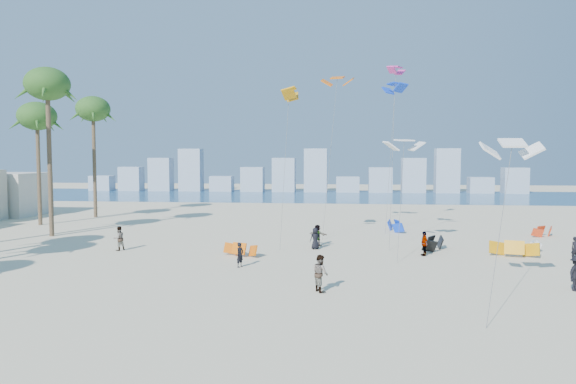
# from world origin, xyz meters

# --- Properties ---
(ground) EXTENTS (220.00, 220.00, 0.00)m
(ground) POSITION_xyz_m (0.00, 0.00, 0.00)
(ground) COLOR beige
(ground) RESTS_ON ground
(ocean) EXTENTS (220.00, 220.00, 0.00)m
(ocean) POSITION_xyz_m (0.00, 72.00, 0.01)
(ocean) COLOR navy
(ocean) RESTS_ON ground
(kitesurfer_near) EXTENTS (0.60, 0.68, 1.56)m
(kitesurfer_near) POSITION_xyz_m (0.39, 12.00, 0.78)
(kitesurfer_near) COLOR black
(kitesurfer_near) RESTS_ON ground
(kitesurfer_mid) EXTENTS (1.09, 1.17, 1.92)m
(kitesurfer_mid) POSITION_xyz_m (5.68, 6.58, 0.96)
(kitesurfer_mid) COLOR gray
(kitesurfer_mid) RESTS_ON ground
(kitesurfers_far) EXTENTS (32.85, 13.61, 1.86)m
(kitesurfers_far) POSITION_xyz_m (8.08, 15.50, 0.87)
(kitesurfers_far) COLOR black
(kitesurfers_far) RESTS_ON ground
(grounded_kites) EXTENTS (27.22, 16.35, 1.04)m
(grounded_kites) POSITION_xyz_m (14.36, 21.09, 0.47)
(grounded_kites) COLOR #DC5F0B
(grounded_kites) RESTS_ON ground
(flying_kites) EXTENTS (31.77, 30.22, 15.73)m
(flying_kites) POSITION_xyz_m (15.06, 20.13, 10.80)
(flying_kites) COLOR white
(flying_kites) RESTS_ON ground
(distant_skyline) EXTENTS (85.00, 3.00, 8.40)m
(distant_skyline) POSITION_xyz_m (-1.19, 82.00, 3.09)
(distant_skyline) COLOR #9EADBF
(distant_skyline) RESTS_ON ground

